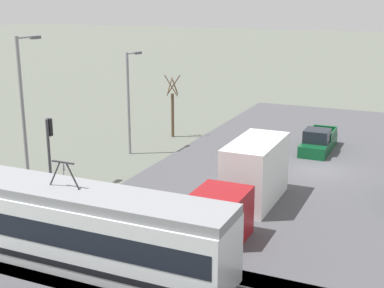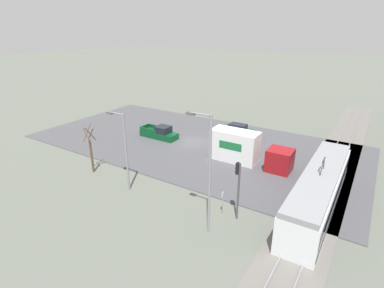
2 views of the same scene
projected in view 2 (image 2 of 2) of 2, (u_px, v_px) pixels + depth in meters
name	position (u px, v px, depth m)	size (l,w,h in m)	color
ground_plane	(193.00, 142.00, 39.85)	(320.00, 320.00, 0.00)	#60665B
road_surface	(193.00, 142.00, 39.83)	(21.38, 42.41, 0.08)	#4C4C51
rail_bed	(331.00, 173.00, 31.31)	(63.47, 4.40, 0.22)	slate
light_rail_tram	(318.00, 191.00, 24.76)	(14.98, 2.83, 4.49)	white
box_truck	(245.00, 149.00, 33.26)	(2.44, 9.15, 3.50)	maroon
pickup_truck	(160.00, 133.00, 41.07)	(1.92, 5.38, 1.76)	#0C4723
sedan_car_0	(238.00, 130.00, 42.32)	(1.77, 4.50, 1.53)	#0C4723
traffic_light_pole	(238.00, 183.00, 22.94)	(0.28, 0.47, 4.89)	#47474C
street_tree	(91.00, 151.00, 30.93)	(1.22, 1.01, 5.16)	brown
street_lamp_near_crossing	(207.00, 168.00, 20.78)	(0.36, 1.95, 9.12)	gray
street_lamp_mid_block	(124.00, 146.00, 26.88)	(0.36, 1.95, 7.44)	gray
no_parking_sign	(223.00, 201.00, 24.16)	(0.32, 0.08, 2.05)	gray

